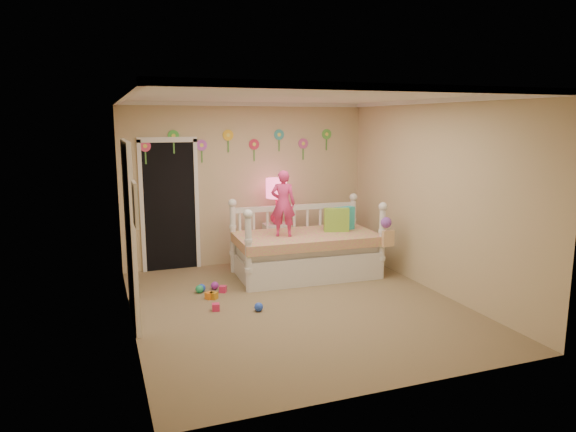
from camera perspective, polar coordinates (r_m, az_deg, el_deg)
name	(u,v)px	position (r m, az deg, el deg)	size (l,w,h in m)	color
floor	(297,306)	(6.73, 0.98, -9.75)	(4.00, 4.50, 0.01)	#7F684C
ceiling	(298,96)	(6.33, 1.05, 12.94)	(4.00, 4.50, 0.01)	white
back_wall	(247,184)	(8.52, -4.48, 3.48)	(4.00, 0.01, 2.60)	tan
left_wall	(127,215)	(5.99, -17.13, 0.14)	(0.01, 4.50, 2.60)	tan
right_wall	(435,197)	(7.36, 15.70, 2.05)	(0.01, 4.50, 2.60)	tan
crown_molding	(298,99)	(6.33, 1.05, 12.67)	(4.00, 4.50, 0.06)	white
daybed	(306,238)	(7.86, 1.96, -2.40)	(2.14, 1.15, 1.16)	white
pillow_turquoise	(343,218)	(8.14, 6.06, -0.27)	(0.36, 0.12, 0.36)	teal
pillow_lime	(336,220)	(8.01, 5.30, -0.42)	(0.38, 0.14, 0.36)	#83BA38
child	(283,204)	(7.58, -0.53, 1.37)	(0.35, 0.23, 0.97)	#E7347A
nightstand	(277,244)	(8.50, -1.25, -3.10)	(0.41, 0.31, 0.68)	white
table_lamp	(276,194)	(8.35, -1.27, 2.43)	(0.33, 0.33, 0.74)	#F42057
closet_doorway	(170,205)	(8.30, -12.76, 1.22)	(0.90, 0.04, 2.07)	black
flower_decals	(241,145)	(8.43, -5.11, 7.77)	(3.40, 0.02, 0.50)	#B2668C
mirror_closet	(130,231)	(6.33, -16.80, -1.62)	(0.07, 1.30, 2.10)	white
wall_picture	(135,204)	(5.06, -16.34, 1.25)	(0.05, 0.34, 0.42)	white
hanging_bag	(386,233)	(7.75, 10.68, -1.81)	(0.20, 0.16, 0.36)	beige
toy_scatter	(229,298)	(6.87, -6.40, -8.91)	(0.80, 1.30, 0.11)	#996666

